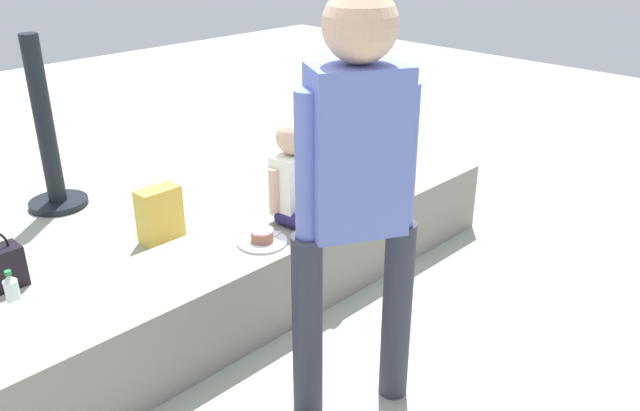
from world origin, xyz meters
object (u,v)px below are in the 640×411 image
at_px(adult_standing, 356,178).
at_px(party_cup_red, 193,251).
at_px(child_seated, 297,178).
at_px(cake_box_white, 331,216).
at_px(water_bottle_near_gift, 13,295).
at_px(gift_bag, 160,214).
at_px(cake_plate, 262,239).

distance_m(adult_standing, party_cup_red, 1.62).
bearing_deg(adult_standing, child_seated, 60.34).
bearing_deg(party_cup_red, adult_standing, -99.63).
bearing_deg(cake_box_white, adult_standing, -133.41).
bearing_deg(water_bottle_near_gift, adult_standing, -65.98).
distance_m(gift_bag, party_cup_red, 0.33).
distance_m(gift_bag, water_bottle_near_gift, 0.91).
relative_size(cake_plate, gift_bag, 0.61).
xyz_separation_m(gift_bag, cake_box_white, (0.82, -0.55, -0.10)).
xyz_separation_m(child_seated, gift_bag, (-0.18, 0.94, -0.44)).
bearing_deg(child_seated, gift_bag, 100.56).
bearing_deg(adult_standing, gift_bag, 81.97).
xyz_separation_m(cake_plate, gift_bag, (0.10, 1.00, -0.24)).
relative_size(water_bottle_near_gift, cake_box_white, 0.72).
distance_m(adult_standing, cake_box_white, 1.75).
relative_size(gift_bag, party_cup_red, 4.08).
xyz_separation_m(adult_standing, party_cup_red, (0.23, 1.35, -0.87)).
height_order(child_seated, adult_standing, adult_standing).
xyz_separation_m(child_seated, party_cup_red, (-0.18, 0.63, -0.55)).
height_order(water_bottle_near_gift, party_cup_red, water_bottle_near_gift).
relative_size(adult_standing, water_bottle_near_gift, 6.42).
xyz_separation_m(cake_plate, party_cup_red, (0.09, 0.69, -0.36)).
bearing_deg(gift_bag, cake_plate, -95.49).
height_order(adult_standing, cake_plate, adult_standing).
height_order(adult_standing, party_cup_red, adult_standing).
xyz_separation_m(party_cup_red, cake_box_white, (0.82, -0.24, 0.01)).
bearing_deg(gift_bag, child_seated, -79.44).
relative_size(gift_bag, cake_box_white, 1.11).
bearing_deg(adult_standing, party_cup_red, 80.37).
distance_m(cake_plate, gift_bag, 1.03).
bearing_deg(party_cup_red, child_seated, -74.10).
bearing_deg(cake_box_white, cake_plate, -153.55).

